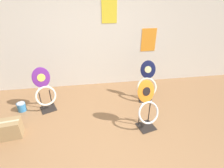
{
  "coord_description": "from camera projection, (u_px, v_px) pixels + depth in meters",
  "views": [
    {
      "loc": [
        -0.16,
        -1.5,
        2.15
      ],
      "look_at": [
        0.25,
        1.32,
        0.55
      ],
      "focal_mm": 28.0,
      "sensor_mm": 36.0,
      "label": 1
    }
  ],
  "objects": [
    {
      "name": "toilet_seat_display_navy_moon",
      "position": [
        147.0,
        83.0,
        3.63
      ],
      "size": [
        0.45,
        0.45,
        0.83
      ],
      "color": "black",
      "rests_on": "ground_plane"
    },
    {
      "name": "toilet_seat_display_orange_sun",
      "position": [
        147.0,
        107.0,
        2.88
      ],
      "size": [
        0.42,
        0.38,
        0.85
      ],
      "color": "black",
      "rests_on": "ground_plane"
    },
    {
      "name": "toilet_seat_display_purple_note",
      "position": [
        45.0,
        91.0,
        3.31
      ],
      "size": [
        0.42,
        0.37,
        0.87
      ],
      "color": "black",
      "rests_on": "ground_plane"
    },
    {
      "name": "paint_can",
      "position": [
        21.0,
        107.0,
        3.41
      ],
      "size": [
        0.16,
        0.16,
        0.18
      ],
      "color": "teal",
      "rests_on": "ground_plane"
    },
    {
      "name": "wall_back",
      "position": [
        94.0,
        31.0,
        3.79
      ],
      "size": [
        8.0,
        0.07,
        2.6
      ],
      "color": "silver",
      "rests_on": "ground_plane"
    },
    {
      "name": "ground_plane",
      "position": [
        108.0,
        168.0,
        2.37
      ],
      "size": [
        14.0,
        14.0,
        0.0
      ],
      "primitive_type": "plane",
      "color": "#8E6642"
    },
    {
      "name": "storage_box",
      "position": [
        6.0,
        130.0,
        2.79
      ],
      "size": [
        0.49,
        0.3,
        0.3
      ],
      "color": "#93754C",
      "rests_on": "ground_plane"
    }
  ]
}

